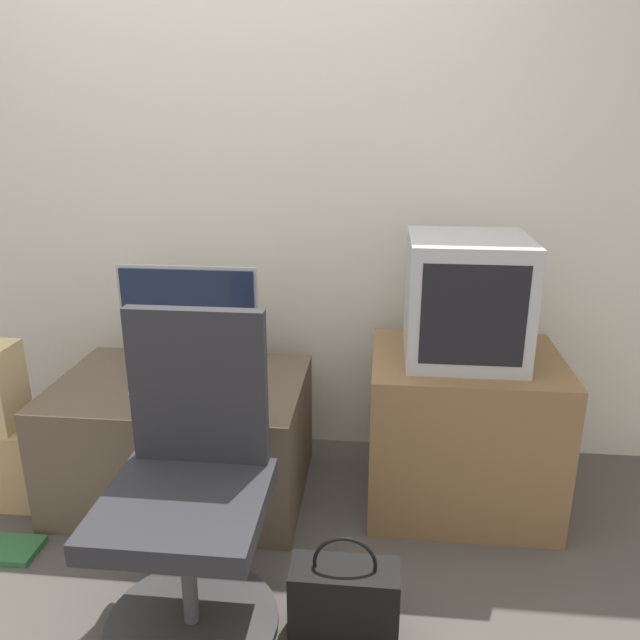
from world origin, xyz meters
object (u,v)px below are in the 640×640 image
Objects in this scene: keyboard at (169,388)px; mouse at (222,389)px; main_monitor at (189,315)px; book at (10,549)px; office_chair at (190,500)px; handbag at (344,600)px; crt_tv at (466,298)px; cardboard_box_lower at (7,463)px.

mouse is at bearing -0.29° from keyboard.
book is (-0.55, -0.66, -0.75)m from main_monitor.
office_chair is 2.75× the size of handbag.
keyboard is 1.08m from handbag.
handbag is at bearing -50.97° from main_monitor.
keyboard is 1.24m from crt_tv.
mouse is 0.93m from handbag.
office_chair is 2.88× the size of cardboard_box_lower.
handbag is (0.75, -0.92, -0.62)m from main_monitor.
handbag is (0.76, -0.65, -0.40)m from keyboard.
main_monitor is 1.14m from book.
handbag is 1.66× the size of book.
handbag is at bearing -11.36° from book.
office_chair reaches higher than mouse.
book is at bearing -144.37° from keyboard.
crt_tv is (1.18, 0.16, 0.37)m from keyboard.
keyboard is 0.60× the size of crt_tv.
main_monitor is 1.18m from crt_tv.
crt_tv reaches higher than cardboard_box_lower.
cardboard_box_lower is at bearing -176.69° from mouse.
main_monitor is at bearing 87.24° from keyboard.
book is at bearing -129.86° from main_monitor.
keyboard is at bearing 35.63° from book.
keyboard is 0.78× the size of handbag.
office_chair is at bearing -140.22° from crt_tv.
crt_tv reaches higher than book.
crt_tv is at bearing 7.53° from keyboard.
office_chair is 0.93m from book.
book is (-1.71, -0.54, -0.89)m from crt_tv.
office_chair is (0.27, -0.60, -0.10)m from keyboard.
mouse is at bearing 94.17° from office_chair.
mouse is 0.20× the size of cardboard_box_lower.
main_monitor is at bearing 106.09° from office_chair.
mouse is 0.31× the size of book.
cardboard_box_lower is 0.41m from book.
main_monitor is 1.34m from handbag.
crt_tv reaches higher than main_monitor.
book is at bearing -153.18° from mouse.
cardboard_box_lower is (-0.94, -0.05, -0.37)m from mouse.
crt_tv reaches higher than office_chair.
crt_tv reaches higher than handbag.
keyboard is at bearing -92.76° from main_monitor.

